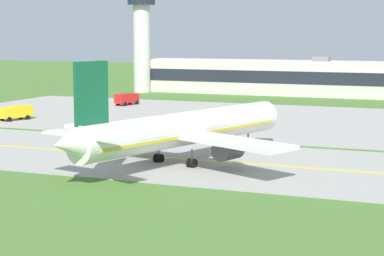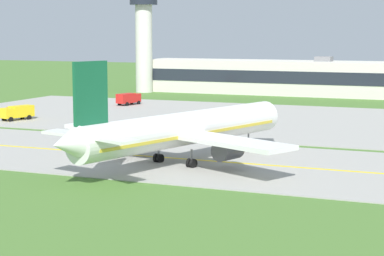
{
  "view_description": "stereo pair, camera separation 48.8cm",
  "coord_description": "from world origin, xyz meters",
  "px_view_note": "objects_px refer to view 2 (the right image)",
  "views": [
    {
      "loc": [
        37.37,
        -78.57,
        15.6
      ],
      "look_at": [
        5.63,
        0.09,
        4.0
      ],
      "focal_mm": 65.53,
      "sensor_mm": 36.0,
      "label": 1
    },
    {
      "loc": [
        37.83,
        -78.38,
        15.6
      ],
      "look_at": [
        5.63,
        0.09,
        4.0
      ],
      "focal_mm": 65.53,
      "sensor_mm": 36.0,
      "label": 2
    }
  ],
  "objects_px": {
    "service_truck_fuel": "(128,98)",
    "control_tower": "(144,28)",
    "airplane_lead": "(183,129)",
    "service_truck_baggage": "(18,112)"
  },
  "relations": [
    {
      "from": "service_truck_fuel",
      "to": "control_tower",
      "type": "distance_m",
      "value": 37.09
    },
    {
      "from": "control_tower",
      "to": "airplane_lead",
      "type": "bearing_deg",
      "value": -61.22
    },
    {
      "from": "service_truck_baggage",
      "to": "service_truck_fuel",
      "type": "relative_size",
      "value": 1.0
    },
    {
      "from": "airplane_lead",
      "to": "service_truck_baggage",
      "type": "bearing_deg",
      "value": 148.26
    },
    {
      "from": "service_truck_fuel",
      "to": "control_tower",
      "type": "bearing_deg",
      "value": 110.42
    },
    {
      "from": "airplane_lead",
      "to": "control_tower",
      "type": "distance_m",
      "value": 102.84
    },
    {
      "from": "service_truck_baggage",
      "to": "control_tower",
      "type": "xyz_separation_m",
      "value": [
        -5.56,
        62.51,
        15.1
      ]
    },
    {
      "from": "control_tower",
      "to": "service_truck_baggage",
      "type": "bearing_deg",
      "value": -84.91
    },
    {
      "from": "airplane_lead",
      "to": "service_truck_baggage",
      "type": "relative_size",
      "value": 6.11
    },
    {
      "from": "service_truck_baggage",
      "to": "control_tower",
      "type": "distance_m",
      "value": 64.55
    }
  ]
}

